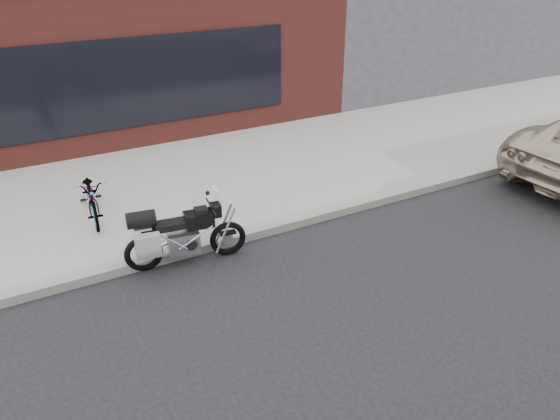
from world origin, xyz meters
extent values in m
plane|color=black|center=(0.00, 0.00, 0.00)|extent=(120.00, 120.00, 0.00)
cube|color=gray|center=(0.00, 7.00, 0.07)|extent=(44.00, 6.00, 0.15)
cube|color=#5B221D|center=(-2.00, 14.00, 2.25)|extent=(14.00, 10.00, 4.50)
cube|color=black|center=(-2.00, 8.97, 1.70)|extent=(10.00, 0.08, 2.00)
torus|color=black|center=(-2.15, 3.99, 0.30)|extent=(0.61, 0.19, 0.60)
torus|color=black|center=(-0.81, 3.80, 0.30)|extent=(0.61, 0.19, 0.60)
cube|color=#B7B7BC|center=(-1.52, 3.90, 0.38)|extent=(0.53, 0.34, 0.34)
cube|color=black|center=(-1.26, 3.86, 0.74)|extent=(0.49, 0.35, 0.23)
cube|color=black|center=(-1.70, 3.93, 0.72)|extent=(0.53, 0.32, 0.11)
cube|color=black|center=(-2.01, 3.97, 0.65)|extent=(0.30, 0.24, 0.13)
cube|color=black|center=(-0.99, 3.82, 0.85)|extent=(0.19, 0.24, 0.20)
cube|color=silver|center=(-0.93, 3.81, 1.08)|extent=(0.17, 0.29, 0.30)
cylinder|color=black|center=(-1.05, 3.83, 0.92)|extent=(0.12, 0.63, 0.03)
cube|color=#B7B7BC|center=(-2.12, 3.99, 0.77)|extent=(0.29, 0.30, 0.03)
cube|color=slate|center=(-2.12, 3.75, 0.56)|extent=(0.40, 0.22, 0.36)
cylinder|color=black|center=(-2.12, 3.99, 0.90)|extent=(0.46, 0.31, 0.25)
cylinder|color=#B7B7BC|center=(-1.86, 4.10, 0.31)|extent=(0.50, 0.14, 0.17)
imported|color=gray|center=(-2.50, 5.89, 0.57)|extent=(0.72, 1.66, 0.85)
camera|label=1|loc=(-3.76, -3.34, 4.77)|focal=35.00mm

